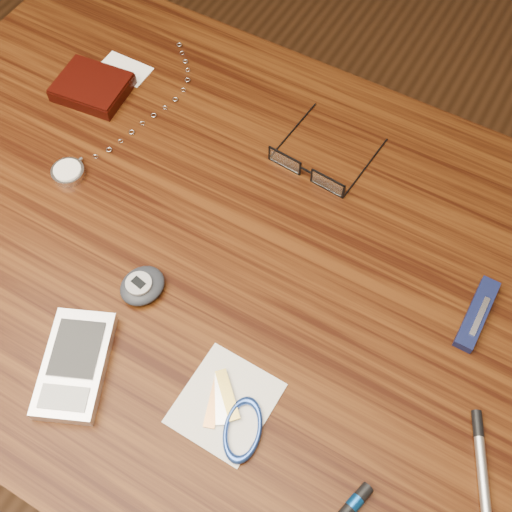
{
  "coord_description": "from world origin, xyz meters",
  "views": [
    {
      "loc": [
        0.25,
        -0.33,
        1.43
      ],
      "look_at": [
        0.06,
        0.01,
        0.76
      ],
      "focal_mm": 45.0,
      "sensor_mm": 36.0,
      "label": 1
    }
  ],
  "objects_px": {
    "desk": "(216,282)",
    "wallet_and_card": "(93,86)",
    "pda_phone": "(75,365)",
    "silver_pen": "(481,463)",
    "pedometer": "(142,286)",
    "pocket_watch": "(74,168)",
    "notepad_keys": "(234,417)",
    "pocket_knife": "(477,314)",
    "eyeglasses": "(309,169)"
  },
  "relations": [
    {
      "from": "eyeglasses",
      "to": "notepad_keys",
      "type": "xyz_separation_m",
      "value": [
        0.08,
        -0.33,
        -0.01
      ]
    },
    {
      "from": "pocket_watch",
      "to": "desk",
      "type": "bearing_deg",
      "value": -1.58
    },
    {
      "from": "pocket_watch",
      "to": "notepad_keys",
      "type": "height_order",
      "value": "pocket_watch"
    },
    {
      "from": "wallet_and_card",
      "to": "eyeglasses",
      "type": "relative_size",
      "value": 1.0
    },
    {
      "from": "wallet_and_card",
      "to": "pedometer",
      "type": "xyz_separation_m",
      "value": [
        0.25,
        -0.23,
        -0.0
      ]
    },
    {
      "from": "wallet_and_card",
      "to": "pocket_knife",
      "type": "xyz_separation_m",
      "value": [
        0.6,
        -0.06,
        -0.0
      ]
    },
    {
      "from": "pocket_knife",
      "to": "silver_pen",
      "type": "bearing_deg",
      "value": -68.35
    },
    {
      "from": "eyeglasses",
      "to": "pocket_watch",
      "type": "xyz_separation_m",
      "value": [
        -0.27,
        -0.15,
        -0.01
      ]
    },
    {
      "from": "pocket_watch",
      "to": "pedometer",
      "type": "bearing_deg",
      "value": -29.14
    },
    {
      "from": "eyeglasses",
      "to": "pda_phone",
      "type": "distance_m",
      "value": 0.38
    },
    {
      "from": "pedometer",
      "to": "eyeglasses",
      "type": "bearing_deg",
      "value": 70.08
    },
    {
      "from": "eyeglasses",
      "to": "notepad_keys",
      "type": "height_order",
      "value": "eyeglasses"
    },
    {
      "from": "pda_phone",
      "to": "silver_pen",
      "type": "height_order",
      "value": "pda_phone"
    },
    {
      "from": "pedometer",
      "to": "pocket_knife",
      "type": "bearing_deg",
      "value": 24.85
    },
    {
      "from": "desk",
      "to": "wallet_and_card",
      "type": "height_order",
      "value": "wallet_and_card"
    },
    {
      "from": "eyeglasses",
      "to": "silver_pen",
      "type": "bearing_deg",
      "value": -36.7
    },
    {
      "from": "wallet_and_card",
      "to": "silver_pen",
      "type": "distance_m",
      "value": 0.7
    },
    {
      "from": "wallet_and_card",
      "to": "pedometer",
      "type": "distance_m",
      "value": 0.33
    },
    {
      "from": "pedometer",
      "to": "notepad_keys",
      "type": "distance_m",
      "value": 0.19
    },
    {
      "from": "desk",
      "to": "pocket_watch",
      "type": "relative_size",
      "value": 3.28
    },
    {
      "from": "wallet_and_card",
      "to": "pedometer",
      "type": "relative_size",
      "value": 2.0
    },
    {
      "from": "desk",
      "to": "pocket_knife",
      "type": "relative_size",
      "value": 10.34
    },
    {
      "from": "pda_phone",
      "to": "silver_pen",
      "type": "bearing_deg",
      "value": 16.18
    },
    {
      "from": "wallet_and_card",
      "to": "silver_pen",
      "type": "xyz_separation_m",
      "value": [
        0.66,
        -0.22,
        -0.01
      ]
    },
    {
      "from": "pda_phone",
      "to": "silver_pen",
      "type": "xyz_separation_m",
      "value": [
        0.42,
        0.12,
        -0.0
      ]
    },
    {
      "from": "pocket_knife",
      "to": "pda_phone",
      "type": "bearing_deg",
      "value": -142.19
    },
    {
      "from": "desk",
      "to": "wallet_and_card",
      "type": "bearing_deg",
      "value": 154.73
    },
    {
      "from": "wallet_and_card",
      "to": "pda_phone",
      "type": "xyz_separation_m",
      "value": [
        0.24,
        -0.34,
        -0.0
      ]
    },
    {
      "from": "pocket_watch",
      "to": "pda_phone",
      "type": "height_order",
      "value": "pda_phone"
    },
    {
      "from": "wallet_and_card",
      "to": "pda_phone",
      "type": "height_order",
      "value": "wallet_and_card"
    },
    {
      "from": "pocket_watch",
      "to": "notepad_keys",
      "type": "distance_m",
      "value": 0.4
    },
    {
      "from": "pedometer",
      "to": "pocket_knife",
      "type": "relative_size",
      "value": 0.66
    },
    {
      "from": "wallet_and_card",
      "to": "eyeglasses",
      "type": "distance_m",
      "value": 0.34
    },
    {
      "from": "desk",
      "to": "silver_pen",
      "type": "xyz_separation_m",
      "value": [
        0.38,
        -0.09,
        0.11
      ]
    },
    {
      "from": "pda_phone",
      "to": "silver_pen",
      "type": "relative_size",
      "value": 1.16
    },
    {
      "from": "notepad_keys",
      "to": "silver_pen",
      "type": "bearing_deg",
      "value": 19.04
    },
    {
      "from": "desk",
      "to": "pedometer",
      "type": "relative_size",
      "value": 15.63
    },
    {
      "from": "notepad_keys",
      "to": "silver_pen",
      "type": "height_order",
      "value": "silver_pen"
    },
    {
      "from": "eyeglasses",
      "to": "silver_pen",
      "type": "distance_m",
      "value": 0.41
    },
    {
      "from": "pda_phone",
      "to": "notepad_keys",
      "type": "height_order",
      "value": "pda_phone"
    },
    {
      "from": "notepad_keys",
      "to": "silver_pen",
      "type": "xyz_separation_m",
      "value": [
        0.24,
        0.08,
        0.0
      ]
    },
    {
      "from": "desk",
      "to": "pda_phone",
      "type": "relative_size",
      "value": 7.07
    },
    {
      "from": "pda_phone",
      "to": "pocket_knife",
      "type": "distance_m",
      "value": 0.46
    },
    {
      "from": "pda_phone",
      "to": "pocket_knife",
      "type": "bearing_deg",
      "value": 37.81
    },
    {
      "from": "notepad_keys",
      "to": "pocket_knife",
      "type": "relative_size",
      "value": 1.2
    },
    {
      "from": "pedometer",
      "to": "silver_pen",
      "type": "relative_size",
      "value": 0.53
    },
    {
      "from": "pedometer",
      "to": "desk",
      "type": "bearing_deg",
      "value": 69.02
    },
    {
      "from": "notepad_keys",
      "to": "silver_pen",
      "type": "relative_size",
      "value": 0.96
    },
    {
      "from": "silver_pen",
      "to": "eyeglasses",
      "type": "bearing_deg",
      "value": 143.3
    },
    {
      "from": "desk",
      "to": "pocket_knife",
      "type": "height_order",
      "value": "pocket_knife"
    }
  ]
}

